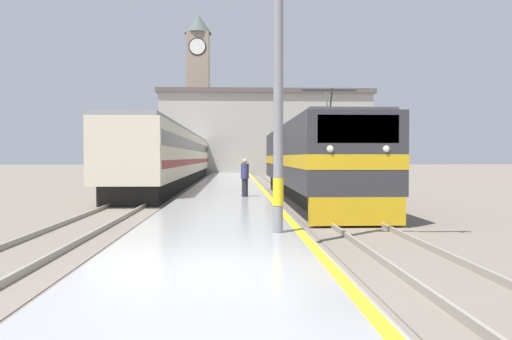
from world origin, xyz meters
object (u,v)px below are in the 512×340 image
at_px(locomotive_train, 311,162).
at_px(catenary_mast, 285,47).
at_px(clock_tower, 198,88).
at_px(passenger_train, 182,157).
at_px(person_on_platform, 245,177).

relative_size(locomotive_train, catenary_mast, 2.24).
bearing_deg(locomotive_train, clock_tower, 100.13).
relative_size(locomotive_train, clock_tower, 0.81).
xyz_separation_m(passenger_train, person_on_platform, (4.75, -20.72, -0.87)).
relative_size(passenger_train, catenary_mast, 5.63).
bearing_deg(person_on_platform, clock_tower, 96.31).
bearing_deg(clock_tower, catenary_mast, -84.12).
xyz_separation_m(locomotive_train, clock_tower, (-8.52, 47.67, 9.84)).
relative_size(locomotive_train, person_on_platform, 11.12).
bearing_deg(passenger_train, clock_tower, 91.43).
xyz_separation_m(passenger_train, clock_tower, (-0.72, 28.75, 9.59)).
relative_size(person_on_platform, clock_tower, 0.07).
distance_m(catenary_mast, clock_tower, 60.22).
relative_size(passenger_train, clock_tower, 2.02).
height_order(locomotive_train, clock_tower, clock_tower).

